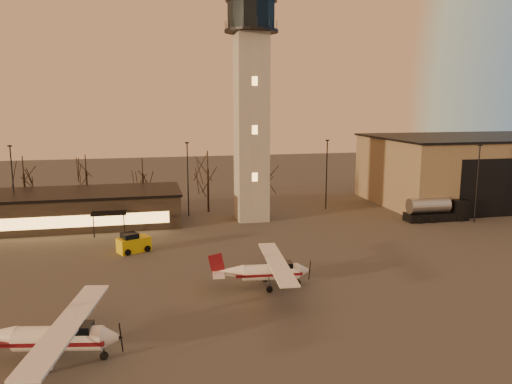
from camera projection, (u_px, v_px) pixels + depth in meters
ground at (336, 309)px, 37.82m from camera, size 220.00×220.00×0.00m
control_tower at (251, 95)px, 63.69m from camera, size 6.80×6.80×32.60m
hangar at (472, 169)px, 77.34m from camera, size 30.60×20.60×10.30m
terminal at (79, 208)px, 63.33m from camera, size 25.40×12.20×4.30m
light_poles at (254, 178)px, 66.71m from camera, size 58.50×12.25×10.14m
tree_row at (144, 169)px, 71.35m from camera, size 37.20×9.20×8.80m
cessna_front at (272, 274)px, 42.17m from camera, size 9.12×11.50×3.16m
cessna_rear at (62, 342)px, 30.07m from camera, size 10.06×12.66×3.48m
fuel_truck at (436, 211)px, 65.78m from camera, size 8.40×2.92×3.09m
service_cart at (133, 244)px, 52.11m from camera, size 3.68×3.07×2.06m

